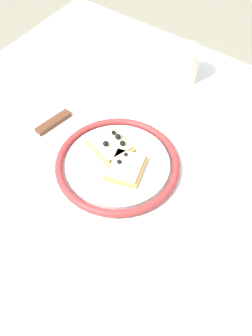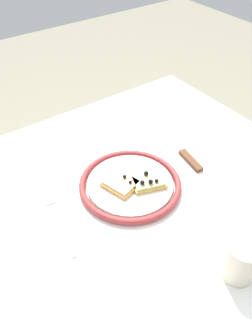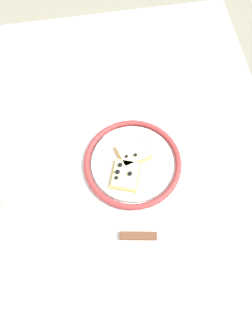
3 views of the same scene
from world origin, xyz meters
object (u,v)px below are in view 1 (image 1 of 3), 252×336
Objects in this scene: dining_table at (139,190)px; cup at (185,64)px; pizza_slice_far at (111,145)px; napkin at (104,56)px; pizza_slice_near at (126,167)px; plate at (118,164)px; knife at (42,130)px; fork at (202,214)px.

dining_table is 11.47× the size of cup.
pizza_slice_far is at bearing 7.34° from dining_table.
dining_table is 0.38m from napkin.
pizza_slice_far is 0.33m from napkin.
pizza_slice_far is at bearing -26.88° from pizza_slice_near.
cup is (-0.00, -0.29, 0.02)m from pizza_slice_far.
dining_table is 0.32m from cup.
plate is 1.07× the size of knife.
pizza_slice_near is at bearing -177.61° from knife.
pizza_slice_near reaches higher than knife.
fork is (-0.20, 0.00, -0.01)m from plate.
napkin is (0.21, -0.25, -0.02)m from pizza_slice_far.
pizza_slice_far reaches higher than plate.
cup reaches higher than napkin.
dining_table is at bearing -172.66° from pizza_slice_far.
plate is 0.37m from napkin.
cup reaches higher than plate.
pizza_slice_far reaches higher than knife.
knife is at bearing 99.04° from napkin.
napkin is (0.05, -0.29, -0.00)m from knife.
pizza_slice_far is at bearing 89.20° from cup.
dining_table is 10.25× the size of pizza_slice_far.
knife is at bearing 2.39° from pizza_slice_near.
pizza_slice_far reaches higher than napkin.
fork is (-0.17, -0.00, -0.02)m from pizza_slice_near.
pizza_slice_far is 0.29m from cup.
pizza_slice_near is 0.33m from cup.
pizza_slice_near reaches higher than fork.
pizza_slice_far is at bearing -35.79° from plate.
pizza_slice_far reaches higher than pizza_slice_near.
cup is at bearing -77.44° from dining_table.
fork is 1.39× the size of napkin.
knife is (0.22, 0.01, -0.02)m from pizza_slice_near.
plate is 0.32m from cup.
napkin is at bearing -41.68° from dining_table.
dining_table is at bearing -11.88° from fork.
fork is at bearing -178.08° from knife.
plate reaches higher than fork.
fork is 0.52m from napkin.
pizza_slice_far is 0.42× the size of knife.
napkin is at bearing -50.75° from pizza_slice_far.
fork is (-0.39, -0.01, -0.00)m from knife.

